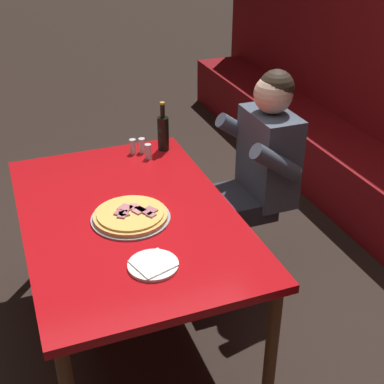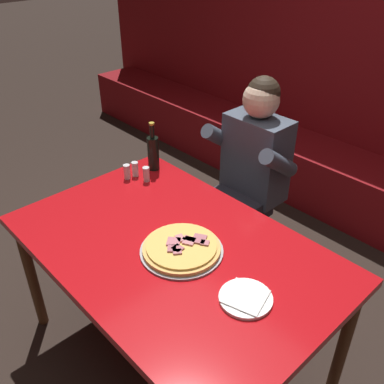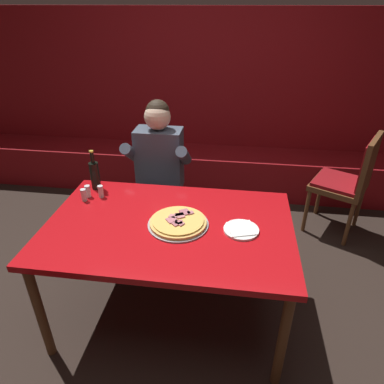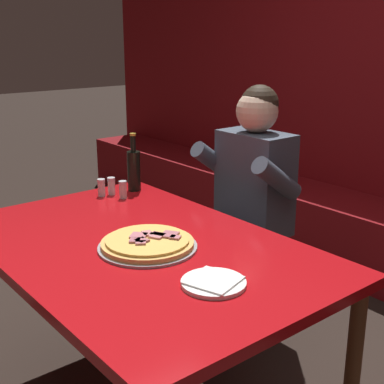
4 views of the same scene
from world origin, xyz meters
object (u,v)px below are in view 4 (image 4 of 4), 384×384
(main_dining_table, at_px, (139,260))
(shaker_black_pepper, at_px, (111,187))
(pizza, at_px, (147,244))
(shaker_parmesan, at_px, (123,190))
(diner_seated_blue_shirt, at_px, (242,199))
(plate_white_paper, at_px, (213,282))
(shaker_red_pepper_flakes, at_px, (101,188))
(beer_bottle, at_px, (134,169))

(main_dining_table, relative_size, shaker_black_pepper, 17.50)
(pizza, bearing_deg, shaker_parmesan, 155.81)
(pizza, relative_size, diner_seated_blue_shirt, 0.29)
(pizza, bearing_deg, diner_seated_blue_shirt, 111.34)
(pizza, distance_m, plate_white_paper, 0.38)
(shaker_parmesan, distance_m, shaker_red_pepper_flakes, 0.11)
(shaker_black_pepper, bearing_deg, plate_white_paper, -13.85)
(main_dining_table, bearing_deg, shaker_black_pepper, 157.81)
(plate_white_paper, height_order, shaker_red_pepper_flakes, shaker_red_pepper_flakes)
(beer_bottle, xyz_separation_m, diner_seated_blue_shirt, (0.36, 0.42, -0.16))
(main_dining_table, relative_size, diner_seated_blue_shirt, 1.18)
(shaker_black_pepper, xyz_separation_m, shaker_red_pepper_flakes, (-0.01, -0.05, 0.00))
(beer_bottle, bearing_deg, main_dining_table, -31.98)
(shaker_parmesan, bearing_deg, diner_seated_blue_shirt, 62.90)
(pizza, relative_size, shaker_red_pepper_flakes, 4.31)
(plate_white_paper, bearing_deg, shaker_red_pepper_flakes, 168.94)
(plate_white_paper, xyz_separation_m, diner_seated_blue_shirt, (-0.69, 0.81, -0.05))
(plate_white_paper, distance_m, shaker_parmesan, 1.00)
(beer_bottle, distance_m, shaker_red_pepper_flakes, 0.19)
(shaker_parmesan, xyz_separation_m, shaker_red_pepper_flakes, (-0.10, -0.06, 0.00))
(main_dining_table, xyz_separation_m, shaker_black_pepper, (-0.62, 0.25, 0.11))
(plate_white_paper, xyz_separation_m, shaker_parmesan, (-0.97, 0.27, 0.03))
(main_dining_table, height_order, shaker_parmesan, shaker_parmesan)
(shaker_black_pepper, relative_size, shaker_parmesan, 1.00)
(pizza, bearing_deg, shaker_red_pepper_flakes, 163.61)
(shaker_red_pepper_flakes, height_order, diner_seated_blue_shirt, diner_seated_blue_shirt)
(shaker_parmesan, bearing_deg, pizza, -24.19)
(shaker_parmesan, bearing_deg, shaker_red_pepper_flakes, -146.94)
(main_dining_table, xyz_separation_m, pizza, (0.06, -0.00, 0.09))
(main_dining_table, distance_m, pizza, 0.11)
(main_dining_table, xyz_separation_m, shaker_red_pepper_flakes, (-0.62, 0.20, 0.11))
(pizza, distance_m, diner_seated_blue_shirt, 0.86)
(beer_bottle, bearing_deg, pizza, -29.75)
(shaker_parmesan, bearing_deg, beer_bottle, 124.36)
(diner_seated_blue_shirt, bearing_deg, pizza, -68.66)
(shaker_black_pepper, relative_size, diner_seated_blue_shirt, 0.07)
(pizza, distance_m, beer_bottle, 0.77)
(beer_bottle, distance_m, shaker_black_pepper, 0.15)
(main_dining_table, height_order, beer_bottle, beer_bottle)
(plate_white_paper, height_order, diner_seated_blue_shirt, diner_seated_blue_shirt)
(pizza, height_order, diner_seated_blue_shirt, diner_seated_blue_shirt)
(main_dining_table, bearing_deg, shaker_parmesan, 153.60)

